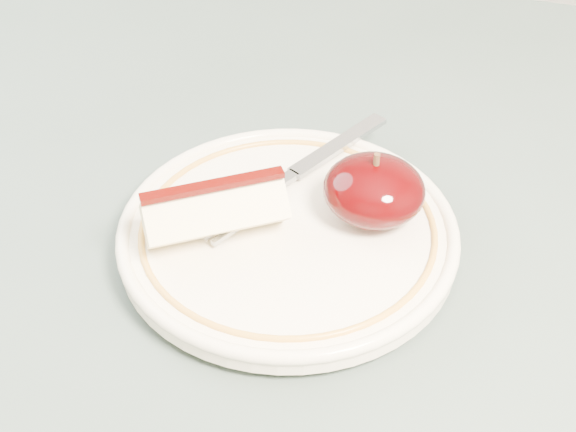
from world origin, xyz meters
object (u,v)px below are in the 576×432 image
(apple_half, at_px, (374,190))
(fork, at_px, (293,175))
(table, at_px, (152,332))
(plate, at_px, (288,232))

(apple_half, bearing_deg, fork, 163.43)
(table, distance_m, apple_half, 0.20)
(table, relative_size, fork, 5.26)
(plate, xyz_separation_m, apple_half, (0.05, 0.03, 0.02))
(table, relative_size, apple_half, 13.65)
(table, xyz_separation_m, fork, (0.08, 0.08, 0.11))
(plate, relative_size, apple_half, 3.34)
(apple_half, xyz_separation_m, fork, (-0.06, 0.02, -0.02))
(apple_half, relative_size, fork, 0.39)
(plate, distance_m, fork, 0.05)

